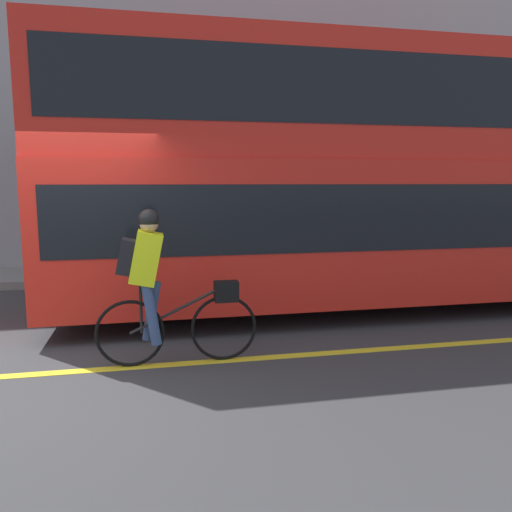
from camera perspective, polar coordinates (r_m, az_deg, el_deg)
name	(u,v)px	position (r m, az deg, el deg)	size (l,w,h in m)	color
ground_plane	(39,378)	(5.57, -23.57, -12.71)	(80.00, 80.00, 0.00)	#38383A
road_center_line	(41,374)	(5.67, -23.33, -12.26)	(50.00, 0.14, 0.01)	yellow
sidewalk_curb	(96,275)	(10.68, -17.80, -2.04)	(60.00, 1.76, 0.15)	gray
building_facade	(92,75)	(11.75, -18.20, 19.03)	(60.00, 0.30, 8.37)	#9E9EA3
bus	(365,171)	(7.93, 12.37, 9.48)	(9.35, 2.55, 3.83)	black
cyclist_on_bike	(160,283)	(5.34, -10.96, -3.02)	(1.72, 0.32, 1.67)	black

